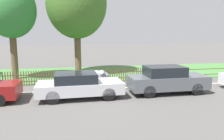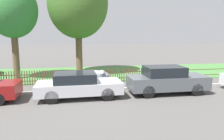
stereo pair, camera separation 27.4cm
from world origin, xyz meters
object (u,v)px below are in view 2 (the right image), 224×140
Objects in this scene: parked_car_navy_estate at (78,85)px; parked_car_red_compact at (167,80)px; covered_motorcycle at (96,76)px; tree_behind_motorcycle at (13,11)px; tree_mid_park at (78,4)px.

parked_car_red_compact is at bearing -0.50° from parked_car_navy_estate.
tree_behind_motorcycle reaches higher than covered_motorcycle.
covered_motorcycle is (1.15, 2.42, -0.06)m from parked_car_navy_estate.
parked_car_navy_estate is 2.17× the size of covered_motorcycle.
tree_behind_motorcycle is at bearing 148.71° from covered_motorcycle.
parked_car_navy_estate is 0.62× the size of tree_behind_motorcycle.
parked_car_red_compact is 4.45m from covered_motorcycle.
parked_car_navy_estate is 8.54m from tree_behind_motorcycle.
parked_car_navy_estate is at bearing -179.42° from parked_car_red_compact.
parked_car_red_compact reaches higher than covered_motorcycle.
tree_mid_park reaches higher than parked_car_navy_estate.
covered_motorcycle is at bearing 147.65° from parked_car_red_compact.
tree_behind_motorcycle is (-9.30, 5.91, 4.19)m from parked_car_red_compact.
parked_car_navy_estate is 1.00× the size of parked_car_red_compact.
parked_car_navy_estate is 4.90m from parked_car_red_compact.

